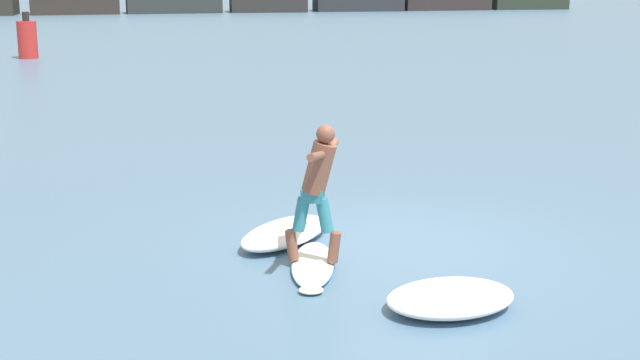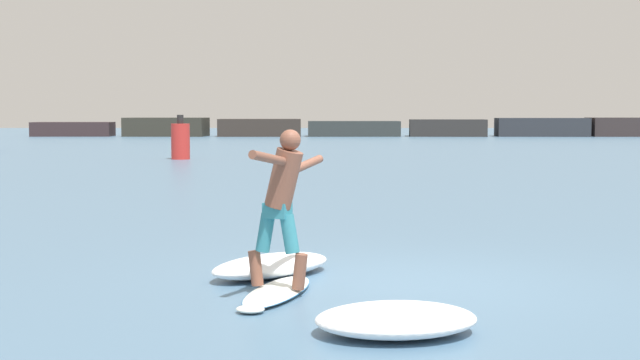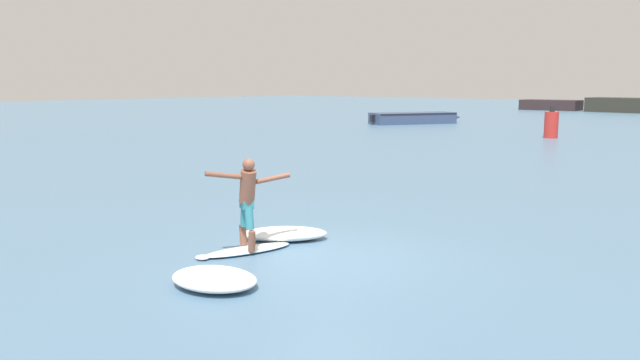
# 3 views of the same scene
# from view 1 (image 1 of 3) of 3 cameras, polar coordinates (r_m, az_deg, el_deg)

# --- Properties ---
(ground_plane) EXTENTS (200.00, 200.00, 0.00)m
(ground_plane) POSITION_cam_1_polar(r_m,az_deg,el_deg) (11.72, 5.32, -4.08)
(ground_plane) COLOR slate
(rock_jetty_breakwater) EXTENTS (59.49, 3.87, 5.39)m
(rock_jetty_breakwater) POSITION_cam_1_polar(r_m,az_deg,el_deg) (73.27, -5.59, 11.20)
(rock_jetty_breakwater) COLOR #332628
(rock_jetty_breakwater) RESTS_ON ground
(surfboard) EXTENTS (0.93, 1.93, 0.22)m
(surfboard) POSITION_cam_1_polar(r_m,az_deg,el_deg) (10.74, -0.46, -5.46)
(surfboard) COLOR white
(surfboard) RESTS_ON ground
(surfer) EXTENTS (0.83, 1.48, 1.67)m
(surfer) POSITION_cam_1_polar(r_m,az_deg,el_deg) (10.47, -0.14, -0.17)
(surfer) COLOR brown
(surfer) RESTS_ON surfboard
(channel_marker_buoy) EXTENTS (0.76, 0.76, 1.82)m
(channel_marker_buoy) POSITION_cam_1_polar(r_m,az_deg,el_deg) (37.40, -18.22, 8.56)
(channel_marker_buoy) COLOR red
(channel_marker_buoy) RESTS_ON ground
(wave_foam_at_tail) EXTENTS (1.60, 1.30, 0.26)m
(wave_foam_at_tail) POSITION_cam_1_polar(r_m,az_deg,el_deg) (9.57, 8.35, -7.47)
(wave_foam_at_tail) COLOR white
(wave_foam_at_tail) RESTS_ON ground
(wave_foam_at_nose) EXTENTS (1.73, 1.76, 0.25)m
(wave_foam_at_nose) POSITION_cam_1_polar(r_m,az_deg,el_deg) (11.72, -2.24, -3.39)
(wave_foam_at_nose) COLOR white
(wave_foam_at_nose) RESTS_ON ground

